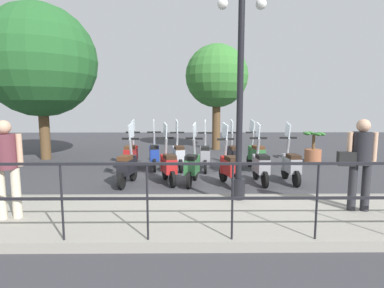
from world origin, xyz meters
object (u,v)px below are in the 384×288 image
(scooter_far_4, at_px, (154,154))
(scooter_far_0, at_px, (256,154))
(scooter_near_4, at_px, (169,165))
(scooter_far_3, at_px, (179,154))
(scooter_far_2, at_px, (205,155))
(pedestrian_with_bag, at_px, (360,158))
(tree_large, at_px, (40,61))
(scooter_far_5, at_px, (131,154))
(pedestrian_distant, at_px, (6,162))
(scooter_near_0, at_px, (291,164))
(scooter_near_3, at_px, (192,165))
(scooter_near_2, at_px, (230,167))
(scooter_near_5, at_px, (127,166))
(scooter_near_1, at_px, (261,165))
(scooter_far_1, at_px, (233,155))
(potted_palm, at_px, (313,149))
(tree_distant, at_px, (217,77))
(lamp_post_near, at_px, (240,104))

(scooter_far_4, bearing_deg, scooter_far_0, -98.29)
(scooter_near_4, bearing_deg, scooter_far_3, -24.28)
(scooter_far_2, distance_m, scooter_far_4, 1.58)
(pedestrian_with_bag, distance_m, tree_large, 10.45)
(scooter_far_3, relative_size, scooter_far_5, 1.00)
(pedestrian_distant, xyz_separation_m, scooter_near_0, (2.76, -5.50, -0.60))
(scooter_near_3, xyz_separation_m, scooter_far_4, (1.81, 1.15, 0.00))
(pedestrian_with_bag, bearing_deg, scooter_near_2, 47.99)
(scooter_far_4, height_order, scooter_far_5, same)
(scooter_far_4, xyz_separation_m, scooter_far_5, (-0.03, 0.71, 0.00))
(scooter_near_4, distance_m, scooter_far_2, 1.81)
(pedestrian_distant, distance_m, scooter_near_5, 2.99)
(scooter_far_4, bearing_deg, pedestrian_with_bag, -143.27)
(scooter_near_1, relative_size, scooter_far_1, 1.00)
(scooter_near_2, bearing_deg, scooter_far_3, 19.85)
(tree_large, xyz_separation_m, scooter_near_4, (-3.55, -4.78, -3.05))
(tree_large, xyz_separation_m, potted_palm, (-0.68, -9.64, -3.09))
(scooter_near_2, bearing_deg, pedestrian_with_bag, -153.71)
(scooter_far_1, xyz_separation_m, scooter_far_5, (0.13, 3.14, 0.00))
(scooter_far_4, bearing_deg, scooter_near_1, -128.59)
(scooter_far_1, height_order, scooter_far_2, same)
(pedestrian_distant, distance_m, scooter_far_2, 5.46)
(pedestrian_distant, bearing_deg, potted_palm, 112.10)
(potted_palm, height_order, scooter_near_1, scooter_near_1)
(tree_distant, height_order, scooter_far_1, tree_distant)
(tree_distant, height_order, scooter_far_2, tree_distant)
(scooter_near_3, bearing_deg, scooter_near_4, 92.58)
(scooter_near_1, height_order, scooter_near_3, same)
(tree_distant, bearing_deg, scooter_far_2, 170.66)
(scooter_far_4, bearing_deg, scooter_far_1, -100.87)
(scooter_near_3, relative_size, scooter_near_5, 1.00)
(pedestrian_distant, distance_m, tree_distant, 9.83)
(pedestrian_with_bag, height_order, scooter_far_3, pedestrian_with_bag)
(scooter_near_5, height_order, scooter_far_0, same)
(scooter_near_5, relative_size, scooter_far_1, 1.00)
(tree_distant, height_order, scooter_far_5, tree_distant)
(scooter_near_2, xyz_separation_m, scooter_far_3, (1.87, 1.32, 0.00))
(scooter_near_3, distance_m, scooter_far_2, 1.64)
(scooter_near_3, xyz_separation_m, scooter_far_3, (1.70, 0.40, 0.00))
(scooter_far_0, bearing_deg, scooter_near_0, -174.09)
(lamp_post_near, relative_size, scooter_far_0, 2.70)
(potted_palm, height_order, scooter_near_0, scooter_near_0)
(scooter_near_2, distance_m, scooter_near_4, 1.54)
(scooter_far_4, bearing_deg, scooter_far_2, -105.23)
(scooter_far_0, distance_m, scooter_far_1, 0.72)
(pedestrian_distant, distance_m, scooter_far_5, 4.61)
(scooter_near_4, bearing_deg, tree_distant, -33.62)
(scooter_near_1, bearing_deg, scooter_far_2, 38.22)
(lamp_post_near, distance_m, scooter_far_3, 3.90)
(pedestrian_distant, distance_m, potted_palm, 9.18)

